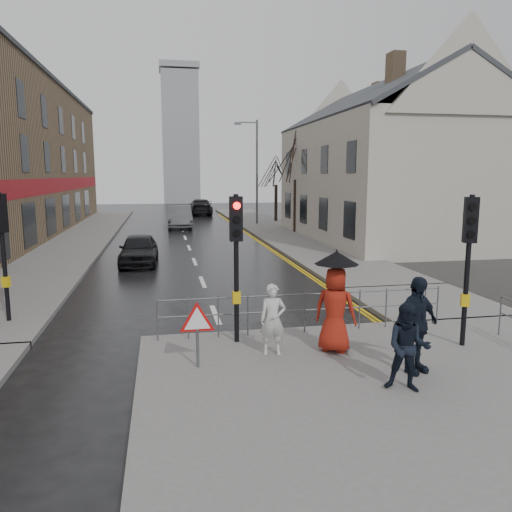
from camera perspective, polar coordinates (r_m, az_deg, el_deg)
name	(u,v)px	position (r m, az deg, el deg)	size (l,w,h in m)	color
ground	(229,351)	(11.59, -3.05, -10.74)	(120.00, 120.00, 0.00)	black
near_pavement	(431,405)	(9.38, 19.37, -15.80)	(10.00, 9.00, 0.14)	#605E5B
left_pavement	(83,235)	(34.40, -19.15, 2.25)	(4.00, 44.00, 0.14)	#605E5B
right_pavement	(271,228)	(36.87, 1.75, 3.20)	(4.00, 40.00, 0.14)	#605E5B
pavement_bridge_right	(424,302)	(16.38, 18.66, -4.98)	(4.00, 4.20, 0.14)	#605E5B
building_right_cream	(385,161)	(31.78, 14.51, 10.45)	(9.00, 16.40, 10.10)	beige
church_tower	(180,139)	(73.03, -8.63, 13.12)	(5.00, 5.00, 18.00)	gray
traffic_signal_near_left	(236,242)	(11.21, -2.28, 1.55)	(0.28, 0.27, 3.40)	black
traffic_signal_near_right	(469,244)	(11.92, 23.17, 1.27)	(0.34, 0.33, 3.40)	black
traffic_signal_far_left	(2,234)	(14.47, -27.03, 2.29)	(0.34, 0.33, 3.40)	black
guard_railing_front	(305,303)	(12.28, 5.62, -5.41)	(7.14, 0.04, 1.00)	#595B5E
warning_sign	(197,324)	(10.04, -6.74, -7.70)	(0.80, 0.07, 1.35)	#595B5E
street_lamp	(255,165)	(39.47, -0.15, 10.34)	(1.83, 0.25, 8.00)	#595B5E
tree_near	(296,157)	(34.01, 4.59, 11.21)	(2.40, 2.40, 6.58)	black
tree_far	(276,169)	(41.87, 2.32, 9.89)	(2.40, 2.40, 5.64)	black
pedestrian_a	(273,319)	(10.74, 1.93, -7.26)	(0.56, 0.37, 1.53)	beige
pedestrian_b	(408,348)	(9.37, 17.00, -9.98)	(0.78, 0.60, 1.60)	black
pedestrian_with_umbrella	(335,299)	(10.94, 9.07, -4.90)	(1.09, 1.01, 2.22)	maroon
pedestrian_d	(416,325)	(10.21, 17.79, -7.51)	(1.12, 0.47, 1.91)	black
car_parked	(139,249)	(22.82, -13.23, 0.74)	(1.60, 3.97, 1.35)	black
car_mid	(179,217)	(38.03, -8.74, 4.43)	(1.75, 5.03, 1.66)	#4C4F52
car_far	(201,207)	(50.14, -6.32, 5.58)	(2.22, 5.45, 1.58)	black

